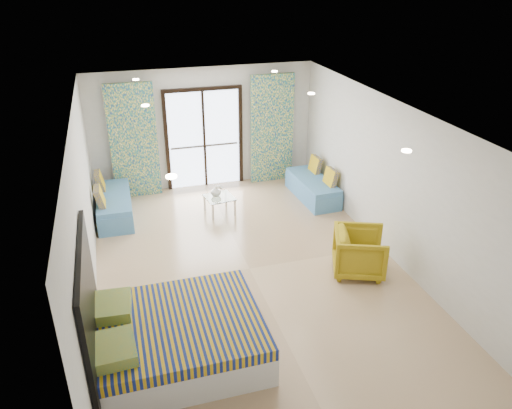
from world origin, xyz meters
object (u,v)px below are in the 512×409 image
object	(u,v)px
daybed_right	(313,187)
coffee_table	(219,199)
armchair	(360,250)
daybed_left	(114,205)
bed	(176,338)

from	to	relation	value
daybed_right	coffee_table	bearing A→B (deg)	-178.67
daybed_right	armchair	size ratio (longest dim) A/B	1.98
daybed_left	daybed_right	distance (m)	4.24
daybed_right	daybed_left	bearing A→B (deg)	173.32
bed	daybed_left	xyz separation A→B (m)	(-0.64, 4.39, -0.05)
bed	daybed_left	size ratio (longest dim) A/B	1.26
daybed_left	coffee_table	bearing A→B (deg)	-11.35
coffee_table	daybed_right	bearing A→B (deg)	3.89
daybed_right	coffee_table	distance (m)	2.14
daybed_left	armchair	world-z (taller)	daybed_left
armchair	coffee_table	bearing A→B (deg)	53.81
daybed_left	daybed_right	size ratio (longest dim) A/B	1.04
bed	coffee_table	size ratio (longest dim) A/B	3.40
bed	armchair	xyz separation A→B (m)	(3.21, 1.15, 0.10)
coffee_table	bed	bearing A→B (deg)	-110.31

